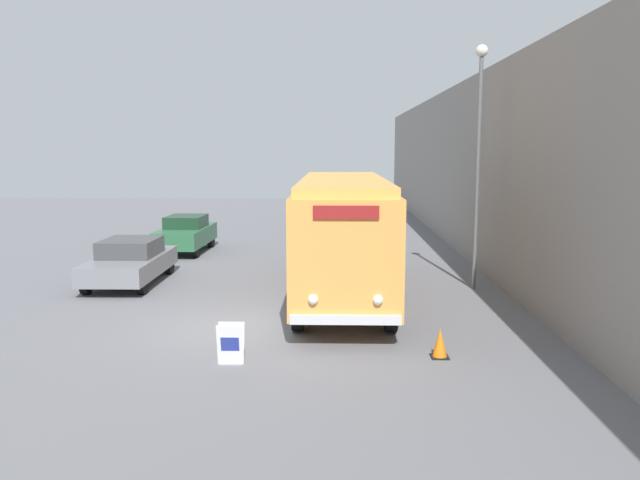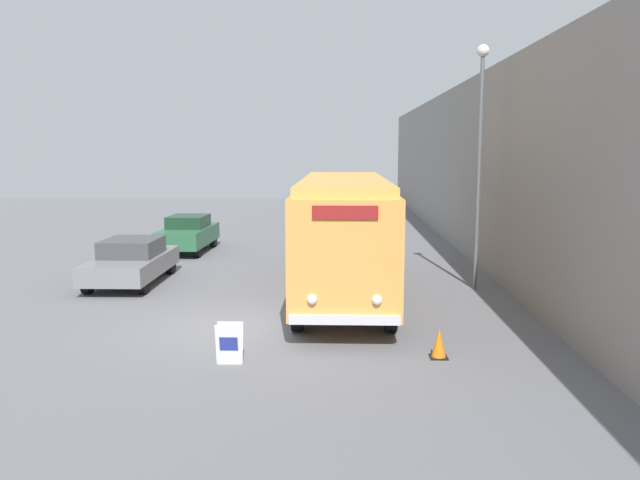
% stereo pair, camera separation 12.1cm
% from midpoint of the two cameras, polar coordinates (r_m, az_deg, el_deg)
% --- Properties ---
extents(ground_plane, '(80.00, 80.00, 0.00)m').
position_cam_midpoint_polar(ground_plane, '(15.21, -7.89, -7.97)').
color(ground_plane, slate).
extents(building_wall_right, '(0.30, 60.00, 6.97)m').
position_cam_midpoint_polar(building_wall_right, '(24.97, 13.51, 6.32)').
color(building_wall_right, gray).
rests_on(building_wall_right, ground_plane).
extents(vintage_bus, '(2.49, 10.03, 3.44)m').
position_cam_midpoint_polar(vintage_bus, '(17.94, 1.91, 0.95)').
color(vintage_bus, black).
rests_on(vintage_bus, ground_plane).
extents(sign_board, '(0.52, 0.31, 0.82)m').
position_cam_midpoint_polar(sign_board, '(12.68, -8.45, -9.43)').
color(sign_board, gray).
rests_on(sign_board, ground_plane).
extents(streetlamp, '(0.36, 0.36, 7.27)m').
position_cam_midpoint_polar(streetlamp, '(19.35, 14.14, 9.20)').
color(streetlamp, '#595E60').
rests_on(streetlamp, ground_plane).
extents(parked_car_near, '(1.96, 4.45, 1.41)m').
position_cam_midpoint_polar(parked_car_near, '(20.76, -17.11, -1.85)').
color(parked_car_near, black).
rests_on(parked_car_near, ground_plane).
extents(parked_car_mid, '(1.85, 4.14, 1.52)m').
position_cam_midpoint_polar(parked_car_mid, '(26.54, -12.28, 0.59)').
color(parked_car_mid, black).
rests_on(parked_car_mid, ground_plane).
extents(traffic_cone, '(0.36, 0.36, 0.62)m').
position_cam_midpoint_polar(traffic_cone, '(13.16, 10.65, -9.26)').
color(traffic_cone, black).
rests_on(traffic_cone, ground_plane).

